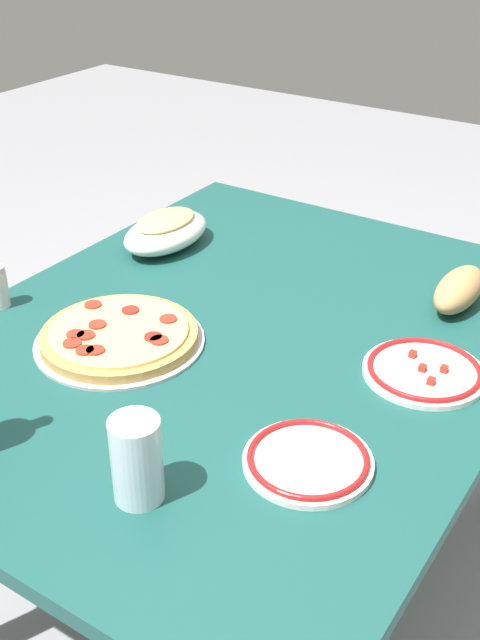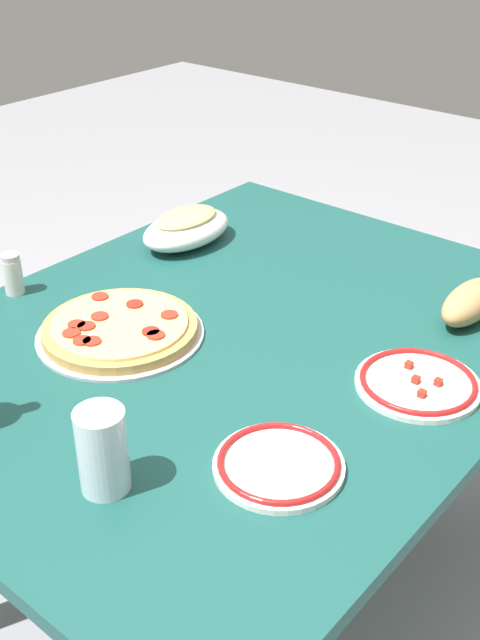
{
  "view_description": "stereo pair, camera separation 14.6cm",
  "coord_description": "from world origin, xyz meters",
  "px_view_note": "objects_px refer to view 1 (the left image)",
  "views": [
    {
      "loc": [
        1.05,
        0.69,
        1.47
      ],
      "look_at": [
        0.0,
        0.0,
        0.73
      ],
      "focal_mm": 43.92,
      "sensor_mm": 36.0,
      "label": 1
    },
    {
      "loc": [
        0.97,
        0.81,
        1.47
      ],
      "look_at": [
        0.0,
        0.0,
        0.73
      ],
      "focal_mm": 43.92,
      "sensor_mm": 36.0,
      "label": 2
    }
  ],
  "objects_px": {
    "pepperoni_pizza": "(119,336)",
    "water_glass": "(137,460)",
    "dining_table": "(240,379)",
    "side_plate_far": "(308,460)",
    "baked_pasta_dish": "(166,230)",
    "bread_loaf": "(459,289)",
    "side_plate_near": "(424,371)"
  },
  "relations": [
    {
      "from": "water_glass",
      "to": "side_plate_near",
      "type": "relative_size",
      "value": 0.61
    },
    {
      "from": "dining_table",
      "to": "water_glass",
      "type": "height_order",
      "value": "water_glass"
    },
    {
      "from": "dining_table",
      "to": "side_plate_far",
      "type": "bearing_deg",
      "value": 48.45
    },
    {
      "from": "side_plate_far",
      "to": "bread_loaf",
      "type": "relative_size",
      "value": 1.04
    },
    {
      "from": "bread_loaf",
      "to": "dining_table",
      "type": "bearing_deg",
      "value": -42.38
    },
    {
      "from": "pepperoni_pizza",
      "to": "water_glass",
      "type": "distance_m",
      "value": 0.42
    },
    {
      "from": "side_plate_near",
      "to": "dining_table",
      "type": "bearing_deg",
      "value": -79.9
    },
    {
      "from": "water_glass",
      "to": "dining_table",
      "type": "bearing_deg",
      "value": -164.51
    },
    {
      "from": "water_glass",
      "to": "bread_loaf",
      "type": "height_order",
      "value": "water_glass"
    },
    {
      "from": "water_glass",
      "to": "bread_loaf",
      "type": "xyz_separation_m",
      "value": [
        -0.77,
        0.18,
        -0.03
      ]
    },
    {
      "from": "dining_table",
      "to": "water_glass",
      "type": "distance_m",
      "value": 0.49
    },
    {
      "from": "side_plate_far",
      "to": "dining_table",
      "type": "bearing_deg",
      "value": -131.55
    },
    {
      "from": "side_plate_far",
      "to": "baked_pasta_dish",
      "type": "bearing_deg",
      "value": -127.1
    },
    {
      "from": "dining_table",
      "to": "pepperoni_pizza",
      "type": "xyz_separation_m",
      "value": [
        0.15,
        -0.17,
        0.12
      ]
    },
    {
      "from": "dining_table",
      "to": "bread_loaf",
      "type": "relative_size",
      "value": 6.84
    },
    {
      "from": "baked_pasta_dish",
      "to": "water_glass",
      "type": "height_order",
      "value": "water_glass"
    },
    {
      "from": "side_plate_far",
      "to": "pepperoni_pizza",
      "type": "bearing_deg",
      "value": -103.03
    },
    {
      "from": "baked_pasta_dish",
      "to": "water_glass",
      "type": "relative_size",
      "value": 1.84
    },
    {
      "from": "side_plate_near",
      "to": "side_plate_far",
      "type": "xyz_separation_m",
      "value": [
        0.32,
        -0.05,
        -0.0
      ]
    },
    {
      "from": "dining_table",
      "to": "baked_pasta_dish",
      "type": "xyz_separation_m",
      "value": [
        -0.23,
        -0.36,
        0.15
      ]
    },
    {
      "from": "pepperoni_pizza",
      "to": "side_plate_far",
      "type": "xyz_separation_m",
      "value": [
        0.11,
        0.46,
        -0.01
      ]
    },
    {
      "from": "water_glass",
      "to": "side_plate_near",
      "type": "xyz_separation_m",
      "value": [
        -0.5,
        0.22,
        -0.06
      ]
    },
    {
      "from": "baked_pasta_dish",
      "to": "side_plate_far",
      "type": "bearing_deg",
      "value": 52.9
    },
    {
      "from": "dining_table",
      "to": "water_glass",
      "type": "bearing_deg",
      "value": 15.49
    },
    {
      "from": "dining_table",
      "to": "side_plate_far",
      "type": "xyz_separation_m",
      "value": [
        0.26,
        0.29,
        0.11
      ]
    },
    {
      "from": "pepperoni_pizza",
      "to": "water_glass",
      "type": "bearing_deg",
      "value": 44.79
    },
    {
      "from": "pepperoni_pizza",
      "to": "baked_pasta_dish",
      "type": "height_order",
      "value": "baked_pasta_dish"
    },
    {
      "from": "dining_table",
      "to": "baked_pasta_dish",
      "type": "distance_m",
      "value": 0.45
    },
    {
      "from": "dining_table",
      "to": "side_plate_far",
      "type": "distance_m",
      "value": 0.4
    },
    {
      "from": "baked_pasta_dish",
      "to": "side_plate_far",
      "type": "xyz_separation_m",
      "value": [
        0.49,
        0.64,
        -0.03
      ]
    },
    {
      "from": "dining_table",
      "to": "bread_loaf",
      "type": "bearing_deg",
      "value": 137.62
    },
    {
      "from": "bread_loaf",
      "to": "baked_pasta_dish",
      "type": "bearing_deg",
      "value": -81.38
    }
  ]
}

